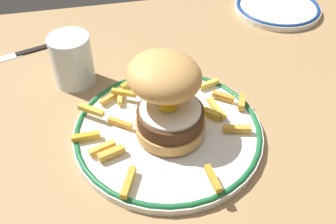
{
  "coord_description": "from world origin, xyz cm",
  "views": [
    {
      "loc": [
        -12.31,
        -40.02,
        41.01
      ],
      "look_at": [
        -4.04,
        -1.96,
        4.6
      ],
      "focal_mm": 39.89,
      "sensor_mm": 36.0,
      "label": 1
    }
  ],
  "objects_px": {
    "water_glass": "(73,63)",
    "burger": "(167,95)",
    "side_plate": "(278,8)",
    "knife": "(18,54)",
    "dinner_plate": "(168,130)"
  },
  "relations": [
    {
      "from": "water_glass",
      "to": "burger",
      "type": "bearing_deg",
      "value": -50.7
    },
    {
      "from": "burger",
      "to": "water_glass",
      "type": "bearing_deg",
      "value": 129.3
    },
    {
      "from": "burger",
      "to": "knife",
      "type": "bearing_deg",
      "value": 131.77
    },
    {
      "from": "side_plate",
      "to": "knife",
      "type": "bearing_deg",
      "value": -174.19
    },
    {
      "from": "burger",
      "to": "side_plate",
      "type": "xyz_separation_m",
      "value": [
        0.32,
        0.32,
        -0.07
      ]
    },
    {
      "from": "dinner_plate",
      "to": "side_plate",
      "type": "xyz_separation_m",
      "value": [
        0.32,
        0.32,
        -0.0
      ]
    },
    {
      "from": "water_glass",
      "to": "knife",
      "type": "relative_size",
      "value": 0.5
    },
    {
      "from": "dinner_plate",
      "to": "knife",
      "type": "distance_m",
      "value": 0.36
    },
    {
      "from": "side_plate",
      "to": "knife",
      "type": "xyz_separation_m",
      "value": [
        -0.56,
        -0.06,
        -0.01
      ]
    },
    {
      "from": "dinner_plate",
      "to": "side_plate",
      "type": "bearing_deg",
      "value": 45.07
    },
    {
      "from": "side_plate",
      "to": "burger",
      "type": "bearing_deg",
      "value": -135.25
    },
    {
      "from": "dinner_plate",
      "to": "knife",
      "type": "relative_size",
      "value": 1.6
    },
    {
      "from": "water_glass",
      "to": "dinner_plate",
      "type": "bearing_deg",
      "value": -50.98
    },
    {
      "from": "water_glass",
      "to": "side_plate",
      "type": "bearing_deg",
      "value": 19.76
    },
    {
      "from": "side_plate",
      "to": "dinner_plate",
      "type": "bearing_deg",
      "value": -134.93
    }
  ]
}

